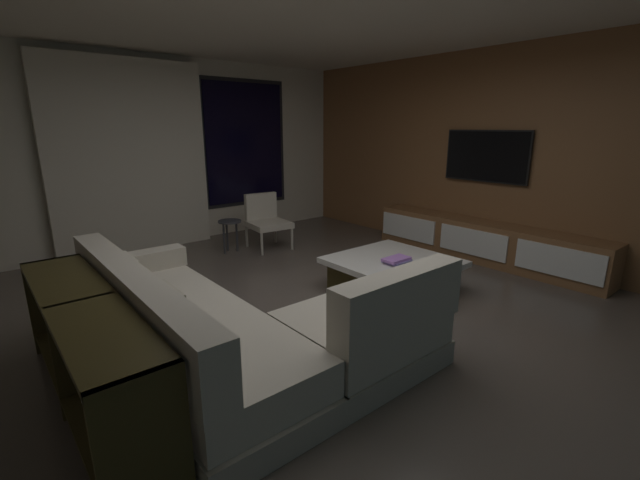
# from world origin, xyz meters

# --- Properties ---
(floor) EXTENTS (9.20, 9.20, 0.00)m
(floor) POSITION_xyz_m (0.00, 0.00, 0.00)
(floor) COLOR #564C44
(back_wall_with_window) EXTENTS (6.60, 0.30, 2.70)m
(back_wall_with_window) POSITION_xyz_m (-0.06, 3.62, 1.34)
(back_wall_with_window) COLOR beige
(back_wall_with_window) RESTS_ON floor
(media_wall) EXTENTS (0.12, 7.80, 2.70)m
(media_wall) POSITION_xyz_m (3.06, 0.00, 1.35)
(media_wall) COLOR brown
(media_wall) RESTS_ON floor
(sectional_couch) EXTENTS (1.98, 2.50, 0.82)m
(sectional_couch) POSITION_xyz_m (-1.01, -0.11, 0.29)
(sectional_couch) COLOR #A49C8C
(sectional_couch) RESTS_ON floor
(coffee_table) EXTENTS (1.16, 1.16, 0.36)m
(coffee_table) POSITION_xyz_m (1.03, 0.12, 0.19)
(coffee_table) COLOR #362D13
(coffee_table) RESTS_ON floor
(book_stack_on_coffee_table) EXTENTS (0.29, 0.21, 0.06)m
(book_stack_on_coffee_table) POSITION_xyz_m (0.97, 0.03, 0.39)
(book_stack_on_coffee_table) COLOR #8277B8
(book_stack_on_coffee_table) RESTS_ON coffee_table
(accent_chair_near_window) EXTENTS (0.60, 0.61, 0.78)m
(accent_chair_near_window) POSITION_xyz_m (0.94, 2.46, 0.43)
(accent_chair_near_window) COLOR #B2ADA0
(accent_chair_near_window) RESTS_ON floor
(side_stool) EXTENTS (0.32, 0.32, 0.46)m
(side_stool) POSITION_xyz_m (0.40, 2.56, 0.37)
(side_stool) COLOR #333338
(side_stool) RESTS_ON floor
(media_console) EXTENTS (0.46, 3.10, 0.52)m
(media_console) POSITION_xyz_m (2.77, 0.05, 0.25)
(media_console) COLOR brown
(media_console) RESTS_ON floor
(mounted_tv) EXTENTS (0.05, 1.15, 0.67)m
(mounted_tv) POSITION_xyz_m (2.95, 0.25, 1.35)
(mounted_tv) COLOR black
(console_table_behind_couch) EXTENTS (0.40, 2.10, 0.74)m
(console_table_behind_couch) POSITION_xyz_m (-1.92, 0.02, 0.41)
(console_table_behind_couch) COLOR #362D13
(console_table_behind_couch) RESTS_ON floor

